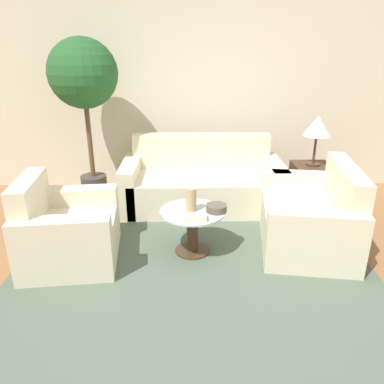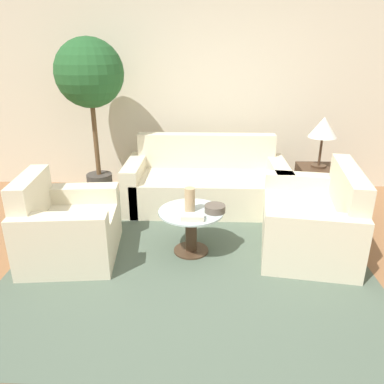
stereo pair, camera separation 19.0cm
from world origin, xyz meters
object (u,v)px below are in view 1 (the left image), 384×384
loveseat (313,219)px  potted_plant (84,82)px  book_stack (195,217)px  table_lamp (317,127)px  bowl (216,208)px  vase (191,200)px  sofa_main (202,184)px  coffee_table (192,226)px  armchair (64,233)px

loveseat → potted_plant: size_ratio=0.69×
loveseat → book_stack: bearing=-65.5°
table_lamp → bowl: (-1.28, -1.11, -0.56)m
vase → book_stack: vase is taller
loveseat → sofa_main: bearing=-125.4°
coffee_table → bowl: bearing=-3.8°
loveseat → bowl: bearing=-71.8°
coffee_table → table_lamp: size_ratio=1.06×
sofa_main → potted_plant: bearing=175.2°
potted_plant → bowl: size_ratio=10.23×
sofa_main → book_stack: sofa_main is taller
armchair → table_lamp: (2.74, 1.21, 0.76)m
loveseat → vase: size_ratio=6.10×
table_lamp → potted_plant: size_ratio=0.29×
bowl → armchair: bearing=-176.1°
potted_plant → bowl: 2.29m
loveseat → table_lamp: (0.26, 0.93, 0.76)m
loveseat → bowl: size_ratio=7.09×
armchair → coffee_table: size_ratio=1.58×
sofa_main → coffee_table: size_ratio=3.13×
sofa_main → table_lamp: table_lamp is taller
coffee_table → book_stack: (0.02, -0.19, 0.19)m
armchair → vase: 1.25m
sofa_main → bowl: (0.09, -1.24, 0.20)m
sofa_main → bowl: sofa_main is taller
coffee_table → book_stack: 0.27m
sofa_main → potted_plant: 1.90m
table_lamp → armchair: bearing=-156.2°
sofa_main → vase: size_ratio=8.56×
armchair → vase: size_ratio=4.32×
coffee_table → potted_plant: potted_plant is taller
armchair → book_stack: size_ratio=4.69×
sofa_main → loveseat: size_ratio=1.40×
sofa_main → armchair: sofa_main is taller
sofa_main → armchair: size_ratio=1.98×
armchair → loveseat: bearing=-89.3°
coffee_table → table_lamp: (1.51, 1.09, 0.75)m
table_lamp → book_stack: bearing=-139.3°
loveseat → potted_plant: 3.07m
coffee_table → table_lamp: 2.01m
loveseat → vase: 1.31m
potted_plant → bowl: (1.51, -1.36, -1.06)m
coffee_table → potted_plant: size_ratio=0.31×
loveseat → table_lamp: bearing=172.9°
armchair → sofa_main: bearing=-51.3°
coffee_table → potted_plant: 2.24m
armchair → coffee_table: 1.23m
table_lamp → potted_plant: bearing=174.8°
coffee_table → table_lamp: bearing=35.8°
sofa_main → table_lamp: (1.37, -0.13, 0.76)m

